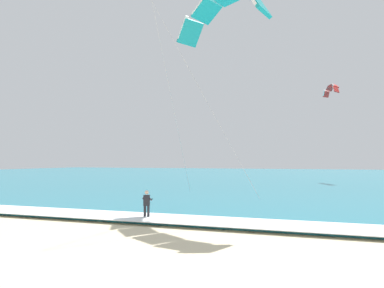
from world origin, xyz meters
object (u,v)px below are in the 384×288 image
(surfboard, at_px, (147,220))
(kite_primary, at_px, (222,8))
(kite_distant, at_px, (332,89))
(kitesurfer, at_px, (147,204))

(surfboard, distance_m, kite_primary, 14.52)
(kite_distant, bearing_deg, kitesurfer, -102.78)
(kitesurfer, height_order, kite_distant, kite_distant)
(surfboard, distance_m, kitesurfer, 0.91)
(kitesurfer, bearing_deg, surfboard, -76.79)
(kitesurfer, bearing_deg, kite_primary, 56.84)
(kitesurfer, height_order, kite_primary, kite_primary)
(surfboard, bearing_deg, kite_primary, 56.98)
(surfboard, height_order, kite_distant, kite_distant)
(kitesurfer, distance_m, kite_primary, 13.68)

